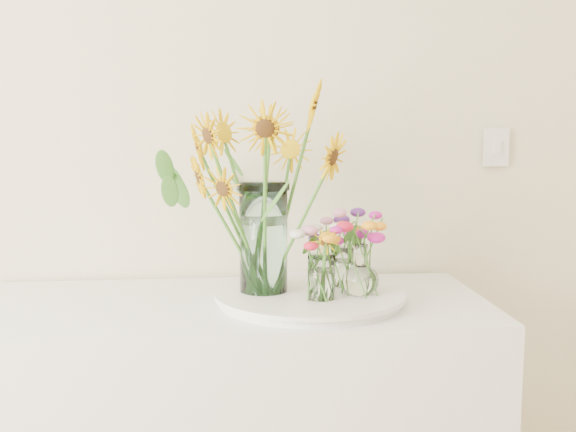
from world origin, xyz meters
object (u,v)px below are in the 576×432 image
at_px(tray, 310,298).
at_px(mason_jar, 263,238).
at_px(small_vase_c, 342,267).
at_px(small_vase_b, 361,270).
at_px(small_vase_a, 321,278).

distance_m(tray, mason_jar, 0.21).
height_order(mason_jar, small_vase_c, mason_jar).
bearing_deg(mason_jar, small_vase_c, 11.08).
bearing_deg(small_vase_b, small_vase_c, 109.04).
xyz_separation_m(small_vase_a, small_vase_b, (0.11, 0.05, 0.01)).
xyz_separation_m(tray, small_vase_c, (0.10, 0.07, 0.07)).
distance_m(mason_jar, small_vase_c, 0.24).
relative_size(mason_jar, small_vase_c, 2.68).
bearing_deg(small_vase_a, tray, 103.79).
distance_m(small_vase_a, small_vase_b, 0.12).
bearing_deg(small_vase_b, tray, 166.50).
xyz_separation_m(small_vase_a, small_vase_c, (0.08, 0.14, -0.00)).
distance_m(tray, small_vase_c, 0.14).
bearing_deg(small_vase_c, small_vase_b, -70.96).
height_order(mason_jar, small_vase_a, mason_jar).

